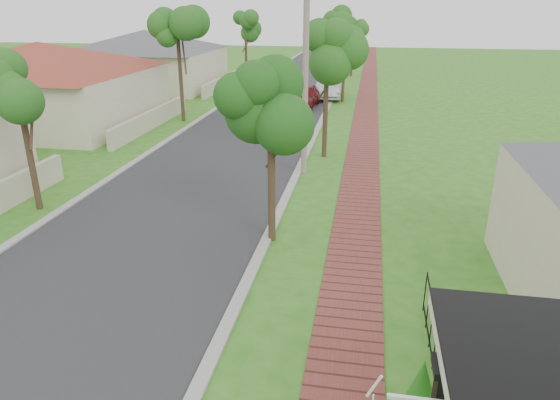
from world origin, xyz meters
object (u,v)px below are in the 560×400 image
Objects in this scene: parked_car_red at (303,96)px; near_tree at (271,112)px; parked_car_white at (329,86)px; utility_pole at (305,79)px.

parked_car_red is 20.80m from near_tree.
parked_car_red is at bearing -111.22° from parked_car_white.
parked_car_white is 18.39m from utility_pole.
parked_car_white is at bearing 90.93° from near_tree.
near_tree is at bearing -81.15° from parked_car_red.
near_tree is (0.40, -24.55, 2.98)m from parked_car_white.
parked_car_white is 24.73m from near_tree.
utility_pole is (0.50, -18.14, 3.02)m from parked_car_white.
utility_pole is (0.10, 6.41, 0.03)m from near_tree.
utility_pole is (1.90, -14.09, 3.09)m from parked_car_red.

